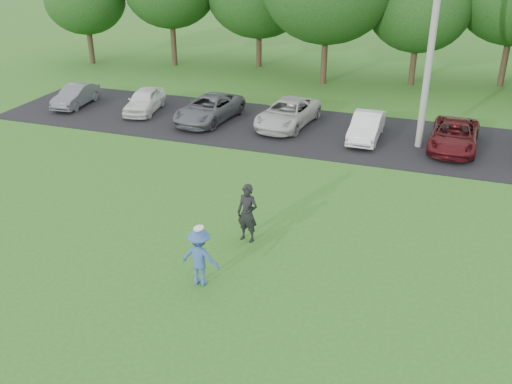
# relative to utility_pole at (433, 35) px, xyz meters

# --- Properties ---
(ground) EXTENTS (100.00, 100.00, 0.00)m
(ground) POSITION_rel_utility_pole_xyz_m (-4.27, -12.60, -4.72)
(ground) COLOR #35691E
(ground) RESTS_ON ground
(parking_lot) EXTENTS (32.00, 6.50, 0.03)m
(parking_lot) POSITION_rel_utility_pole_xyz_m (-4.27, 0.40, -4.71)
(parking_lot) COLOR black
(parking_lot) RESTS_ON ground
(utility_pole) EXTENTS (0.28, 0.28, 9.44)m
(utility_pole) POSITION_rel_utility_pole_xyz_m (0.00, 0.00, 0.00)
(utility_pole) COLOR gray
(utility_pole) RESTS_ON ground
(frisbee_player) EXTENTS (1.09, 0.64, 1.82)m
(frisbee_player) POSITION_rel_utility_pole_xyz_m (-4.69, -12.41, -3.89)
(frisbee_player) COLOR #385B9F
(frisbee_player) RESTS_ON ground
(camera_bystander) EXTENTS (0.74, 0.55, 1.84)m
(camera_bystander) POSITION_rel_utility_pole_xyz_m (-4.29, -9.82, -3.80)
(camera_bystander) COLOR black
(camera_bystander) RESTS_ON ground
(parked_cars) EXTENTS (27.95, 5.08, 1.21)m
(parked_cars) POSITION_rel_utility_pole_xyz_m (-3.71, 0.36, -4.12)
(parked_cars) COLOR slate
(parked_cars) RESTS_ON parking_lot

